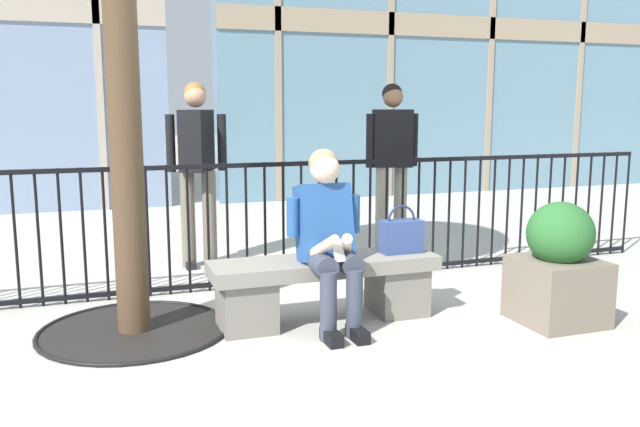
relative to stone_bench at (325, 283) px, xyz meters
The scene contains 8 objects.
ground_plane 0.27m from the stone_bench, ahead, with size 60.00×60.00×0.00m, color #B2ADA3.
stone_bench is the anchor object (origin of this frame).
seated_person_with_phone 0.40m from the stone_bench, 99.56° to the right, with size 0.52×0.66×1.21m.
handbag_on_bench 0.66m from the stone_bench, ahead, with size 0.30×0.15×0.35m.
bystander_at_railing 2.12m from the stone_bench, 106.60° to the left, with size 0.55×0.44×1.71m.
bystander_further_back 2.27m from the stone_bench, 52.32° to the left, with size 0.55×0.32×1.71m.
plaza_railing 1.06m from the stone_bench, 90.00° to the left, with size 7.28×0.04×1.04m.
planter 1.62m from the stone_bench, 20.37° to the right, with size 0.54×0.54×0.85m.
Camera 1 is at (-1.51, -4.21, 1.50)m, focal length 37.06 mm.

